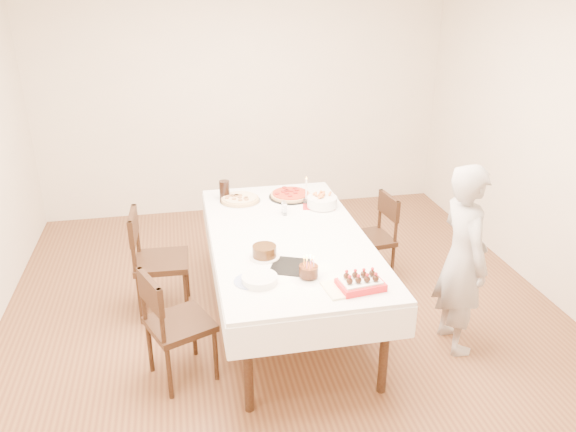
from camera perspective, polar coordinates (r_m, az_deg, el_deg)
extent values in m
plane|color=#57301D|center=(4.51, 0.09, -11.02)|extent=(5.00, 5.00, 0.00)
cube|color=beige|center=(6.30, -4.56, 12.38)|extent=(4.50, 0.04, 2.70)
cube|color=beige|center=(1.81, 17.07, -19.17)|extent=(4.50, 0.04, 2.70)
cube|color=beige|center=(4.86, 27.24, 6.55)|extent=(0.04, 5.00, 2.70)
cube|color=silver|center=(4.37, 0.00, -6.39)|extent=(1.20, 2.17, 0.75)
imported|color=#B3ADA9|center=(4.14, 17.31, -4.23)|extent=(0.34, 0.51, 1.40)
cylinder|color=beige|center=(4.82, -4.89, 1.70)|extent=(0.45, 0.45, 0.04)
cylinder|color=red|center=(4.90, 0.24, 2.15)|extent=(0.44, 0.44, 0.04)
cube|color=#B21E1E|center=(4.77, 3.13, 1.22)|extent=(0.32, 0.32, 0.01)
cylinder|color=white|center=(4.69, 3.47, 1.47)|extent=(0.26, 0.26, 0.08)
cylinder|color=white|center=(4.72, 1.87, 2.65)|extent=(0.06, 0.06, 0.25)
cylinder|color=black|center=(4.87, -6.47, 2.64)|extent=(0.12, 0.12, 0.16)
cylinder|color=#361F0D|center=(3.86, -2.41, -3.65)|extent=(0.25, 0.25, 0.09)
cube|color=black|center=(3.76, 0.29, -5.17)|extent=(0.34, 0.34, 0.01)
cylinder|color=#3B1F10|center=(3.60, 2.11, -5.14)|extent=(0.13, 0.13, 0.13)
cube|color=beige|center=(3.54, 6.41, -7.27)|extent=(0.36, 0.26, 0.03)
cylinder|color=white|center=(3.57, -2.90, -6.43)|extent=(0.29, 0.29, 0.05)
cylinder|color=white|center=(3.59, -3.82, -6.60)|extent=(0.28, 0.28, 0.01)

